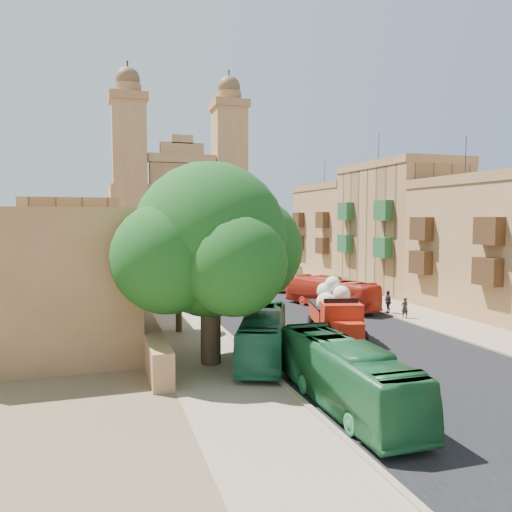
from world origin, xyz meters
TOP-DOWN VIEW (x-y plane):
  - ground at (0.00, 0.00)m, footprint 260.00×260.00m
  - road_surface at (0.00, 30.00)m, footprint 14.00×140.00m
  - sidewalk_east at (9.50, 30.00)m, footprint 5.00×140.00m
  - sidewalk_west at (-9.50, 30.00)m, footprint 5.00×140.00m
  - kerb_east at (7.00, 30.00)m, footprint 0.25×140.00m
  - kerb_west at (-7.00, 30.00)m, footprint 0.25×140.00m
  - townhouse_b at (15.95, 11.00)m, footprint 9.00×14.00m
  - townhouse_c at (15.95, 25.00)m, footprint 9.00×14.00m
  - townhouse_d at (15.95, 39.00)m, footprint 9.00×14.00m
  - west_wall at (-12.50, 20.00)m, footprint 1.00×40.00m
  - west_building_low at (-18.00, 18.00)m, footprint 10.00×28.00m
  - west_building_mid at (-18.00, 44.00)m, footprint 10.00×22.00m
  - church at (-0.00, 78.61)m, footprint 28.00×22.50m
  - ficus_tree at (-9.40, 4.01)m, footprint 10.85×9.98m
  - street_tree_a at (-10.00, 12.00)m, footprint 2.76×2.76m
  - street_tree_b at (-10.00, 24.00)m, footprint 3.00×3.00m
  - street_tree_c at (-10.00, 36.00)m, footprint 2.77×2.77m
  - street_tree_d at (-10.00, 48.00)m, footprint 3.31×3.31m
  - red_truck at (-0.49, 7.11)m, footprint 4.11×7.14m
  - olive_pickup at (6.50, 20.00)m, footprint 2.73×5.29m
  - bus_green_south at (-5.53, -3.80)m, footprint 2.50×9.93m
  - bus_green_north at (-6.50, 3.99)m, footprint 5.66×9.72m
  - bus_red_east at (4.00, 17.01)m, footprint 5.20×9.83m
  - bus_cream_east at (4.00, 33.65)m, footprint 5.67×9.55m
  - car_blue_a at (-1.42, 20.48)m, footprint 1.85×3.34m
  - car_white_a at (-4.69, 35.72)m, footprint 2.94×4.57m
  - car_cream at (2.79, 28.17)m, footprint 2.98×4.58m
  - car_dkblue at (-3.51, 49.39)m, footprint 2.57×4.83m
  - car_white_b at (1.75, 44.81)m, footprint 3.00×4.11m
  - car_blue_b at (-3.14, 53.49)m, footprint 2.16×4.30m
  - pedestrian_a at (7.63, 11.37)m, footprint 0.62×0.43m
  - pedestrian_c at (7.50, 13.56)m, footprint 0.60×1.15m

SIDE VIEW (x-z plane):
  - ground at x=0.00m, z-range 0.00..0.00m
  - road_surface at x=0.00m, z-range 0.00..0.01m
  - sidewalk_east at x=9.50m, z-range 0.00..0.01m
  - sidewalk_west at x=-9.50m, z-range 0.00..0.01m
  - kerb_east at x=7.00m, z-range 0.00..0.12m
  - kerb_west at x=-7.00m, z-range 0.00..0.12m
  - car_blue_a at x=-1.42m, z-range 0.00..1.07m
  - car_cream at x=2.79m, z-range 0.00..1.17m
  - car_white_b at x=1.75m, z-range 0.00..1.30m
  - car_dkblue at x=-3.51m, z-range 0.00..1.33m
  - car_blue_b at x=-3.14m, z-range 0.00..1.35m
  - car_white_a at x=-4.69m, z-range 0.00..1.42m
  - pedestrian_a at x=7.63m, z-range 0.00..1.64m
  - west_wall at x=-12.50m, z-range 0.00..1.80m
  - pedestrian_c at x=7.50m, z-range 0.00..1.88m
  - olive_pickup at x=6.50m, z-range -0.02..2.09m
  - bus_cream_east at x=4.00m, z-range 0.00..2.63m
  - bus_green_north at x=-6.50m, z-range 0.00..2.67m
  - bus_red_east at x=4.00m, z-range 0.00..2.68m
  - bus_green_south at x=-5.53m, z-range 0.00..2.75m
  - red_truck at x=-0.49m, z-range -0.24..3.72m
  - street_tree_a at x=-10.00m, z-range 0.71..4.95m
  - street_tree_c at x=-10.00m, z-range 0.71..4.97m
  - street_tree_b at x=-10.00m, z-range 0.78..5.39m
  - street_tree_d at x=-10.00m, z-range 0.86..5.96m
  - west_building_low at x=-18.00m, z-range 0.00..8.40m
  - west_building_mid at x=-18.00m, z-range 0.00..10.00m
  - townhouse_b at x=15.95m, z-range -1.79..13.11m
  - townhouse_d at x=15.95m, z-range -1.79..14.11m
  - ficus_tree at x=-9.40m, z-range 0.99..11.84m
  - townhouse_c at x=15.95m, z-range -1.79..15.61m
  - church at x=0.00m, z-range -8.63..27.67m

